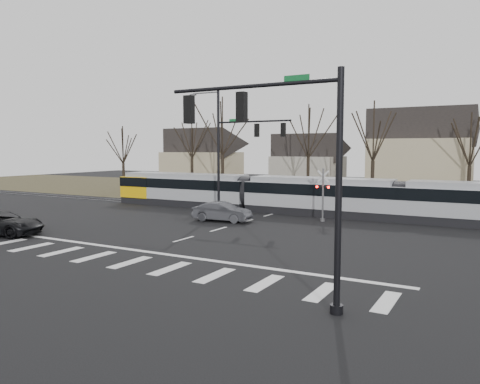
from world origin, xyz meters
The scene contains 16 objects.
ground centered at (0.00, 0.00, 0.00)m, with size 140.00×140.00×0.00m, color black.
grass_verge centered at (0.00, 32.00, 0.01)m, with size 140.00×28.00×0.01m, color #38331E.
crosswalk centered at (0.00, -4.00, 0.01)m, with size 27.00×2.60×0.01m.
stop_line centered at (0.00, -1.80, 0.01)m, with size 28.00×0.35×0.01m, color silver.
lane_dashes centered at (0.00, 16.00, 0.01)m, with size 0.18×30.00×0.01m.
rail_pair centered at (0.00, 15.80, 0.03)m, with size 90.00×1.52×0.06m.
tram centered at (3.51, 16.00, 1.68)m, with size 40.69×3.02×3.08m.
sedan centered at (-1.59, 9.11, 0.73)m, with size 4.58×2.04×1.46m, color #3E3F44.
suv centered at (-10.92, -2.47, 0.74)m, with size 5.83×3.94×1.48m, color black.
signal_pole_near_right centered at (10.11, -6.00, 5.17)m, with size 6.72×0.44×8.00m.
signal_pole_far centered at (-2.41, 12.50, 5.70)m, with size 9.28×0.44×10.20m.
rail_crossing_signal centered at (5.00, 12.79, 1.89)m, with size 1.08×0.36×4.00m.
tree_row centered at (2.00, 26.00, 5.00)m, with size 59.20×7.20×10.00m.
house_a centered at (-20.00, 34.00, 4.46)m, with size 9.72×8.64×8.60m.
house_b centered at (-5.00, 36.00, 3.97)m, with size 8.64×7.56×7.65m.
house_c centered at (9.00, 33.00, 5.23)m, with size 10.80×8.64×10.10m.
Camera 1 is at (16.52, -20.66, 5.41)m, focal length 35.00 mm.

